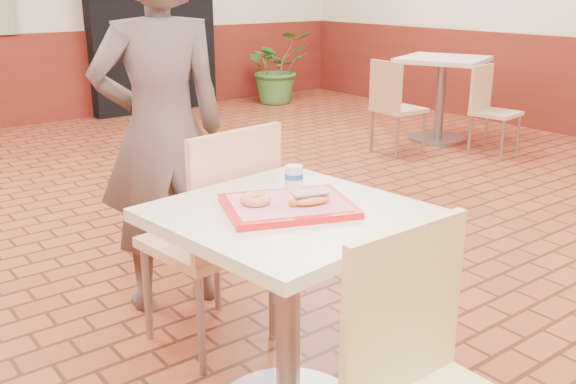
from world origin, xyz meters
TOP-DOWN VIEW (x-y plane):
  - wainscot_band at (0.00, 0.00)m, footprint 8.00×10.00m
  - corridor_doorway at (1.20, 4.88)m, footprint 1.60×0.22m
  - main_table at (-1.18, -0.87)m, footprint 0.77×0.77m
  - chair_main_back at (-1.10, -0.31)m, footprint 0.50×0.50m
  - customer at (-1.08, 0.22)m, footprint 0.71×0.55m
  - serving_tray at (-1.18, -0.87)m, footprint 0.41×0.32m
  - ring_donut at (-1.27, -0.82)m, footprint 0.11×0.11m
  - long_john_donut at (-1.14, -0.94)m, footprint 0.15×0.10m
  - paper_cup at (-1.07, -0.77)m, footprint 0.06×0.06m
  - second_table at (2.72, 1.67)m, footprint 0.79×0.79m
  - chair_second_left at (1.95, 1.58)m, footprint 0.42×0.42m
  - chair_second_front at (2.68, 1.06)m, footprint 0.42×0.42m
  - potted_plant at (2.72, 4.40)m, footprint 0.91×0.81m

SIDE VIEW (x-z plane):
  - chair_second_front at x=2.68m, z-range 0.05..0.85m
  - potted_plant at x=2.72m, z-range 0.00..0.94m
  - chair_second_left at x=1.95m, z-range 0.05..0.91m
  - wainscot_band at x=0.00m, z-range 0.00..1.00m
  - main_table at x=-1.18m, z-range 0.14..0.95m
  - chair_main_back at x=-1.10m, z-range 0.06..1.04m
  - second_table at x=2.72m, z-range 0.14..0.97m
  - serving_tray at x=-1.18m, z-range 0.81..0.84m
  - ring_donut at x=-1.27m, z-range 0.84..0.87m
  - long_john_donut at x=-1.14m, z-range 0.83..0.88m
  - customer at x=-1.08m, z-range 0.00..1.72m
  - paper_cup at x=-1.07m, z-range 0.84..0.92m
  - corridor_doorway at x=1.20m, z-range 0.00..2.20m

